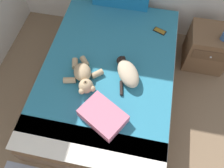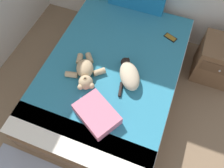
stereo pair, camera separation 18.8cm
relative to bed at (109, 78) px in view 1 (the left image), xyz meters
name	(u,v)px [view 1 (the left image)]	position (x,y,z in m)	size (l,w,h in m)	color
bed	(109,78)	(0.00, 0.00, 0.00)	(1.44, 2.08, 0.48)	brown
cat	(127,72)	(0.22, -0.08, 0.32)	(0.34, 0.44, 0.15)	#C6B293
teddy_bear	(83,76)	(-0.21, -0.22, 0.31)	(0.39, 0.48, 0.16)	tan
cell_phone	(160,31)	(0.49, 0.62, 0.25)	(0.16, 0.12, 0.01)	black
throw_pillow	(103,116)	(0.08, -0.59, 0.30)	(0.40, 0.28, 0.11)	#D1728C
nightstand	(207,48)	(1.12, 0.67, 0.02)	(0.50, 0.47, 0.52)	brown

